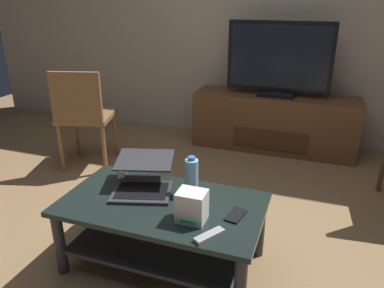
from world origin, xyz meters
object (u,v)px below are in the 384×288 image
object	(u,v)px
cell_phone	(236,215)
soundbar_remote	(122,174)
side_chair	(83,113)
tv_remote	(209,236)
coffee_table	(163,222)
laptop	(143,179)
television	(279,61)
water_bottle_near	(192,176)
router_box	(192,206)
media_cabinet	(274,123)

from	to	relation	value
cell_phone	soundbar_remote	xyz separation A→B (m)	(-0.78, 0.22, 0.01)
side_chair	tv_remote	xyz separation A→B (m)	(1.50, -1.19, -0.09)
coffee_table	laptop	bearing A→B (deg)	147.80
cell_phone	soundbar_remote	distance (m)	0.80
side_chair	laptop	bearing A→B (deg)	-40.83
television	water_bottle_near	world-z (taller)	television
router_box	soundbar_remote	size ratio (longest dim) A/B	0.99
router_box	laptop	bearing A→B (deg)	150.63
water_bottle_near	tv_remote	size ratio (longest dim) A/B	1.41
media_cabinet	cell_phone	xyz separation A→B (m)	(0.08, -1.96, 0.13)
television	side_chair	world-z (taller)	television
router_box	soundbar_remote	world-z (taller)	router_box
laptop	side_chair	bearing A→B (deg)	139.17
coffee_table	router_box	xyz separation A→B (m)	(0.21, -0.11, 0.20)
coffee_table	television	xyz separation A→B (m)	(0.33, 1.94, 0.60)
cell_phone	tv_remote	size ratio (longest dim) A/B	0.88
laptop	router_box	distance (m)	0.43
television	side_chair	bearing A→B (deg)	-147.08
tv_remote	television	bearing A→B (deg)	122.18
media_cabinet	water_bottle_near	bearing A→B (deg)	-96.78
media_cabinet	tv_remote	world-z (taller)	media_cabinet
media_cabinet	laptop	world-z (taller)	laptop
side_chair	soundbar_remote	size ratio (longest dim) A/B	5.53
laptop	water_bottle_near	bearing A→B (deg)	9.76
coffee_table	soundbar_remote	xyz separation A→B (m)	(-0.36, 0.22, 0.13)
water_bottle_near	laptop	bearing A→B (deg)	-170.24
laptop	water_bottle_near	world-z (taller)	water_bottle_near
soundbar_remote	cell_phone	bearing A→B (deg)	-39.02
cell_phone	tv_remote	distance (m)	0.23
media_cabinet	television	distance (m)	0.61
television	soundbar_remote	xyz separation A→B (m)	(-0.70, -1.72, -0.47)
media_cabinet	tv_remote	distance (m)	2.18
media_cabinet	cell_phone	world-z (taller)	media_cabinet
cell_phone	soundbar_remote	size ratio (longest dim) A/B	0.88
laptop	tv_remote	xyz separation A→B (m)	(0.50, -0.32, -0.05)
coffee_table	laptop	world-z (taller)	laptop
coffee_table	router_box	size ratio (longest dim) A/B	6.93
water_bottle_near	tv_remote	xyz separation A→B (m)	(0.22, -0.37, -0.10)
water_bottle_near	router_box	bearing A→B (deg)	-70.42
soundbar_remote	side_chair	bearing A→B (deg)	113.26
media_cabinet	television	xyz separation A→B (m)	(0.00, -0.02, 0.61)
laptop	soundbar_remote	world-z (taller)	laptop
tv_remote	cell_phone	bearing A→B (deg)	103.27
water_bottle_near	cell_phone	distance (m)	0.34
coffee_table	cell_phone	bearing A→B (deg)	-0.05
media_cabinet	tv_remote	bearing A→B (deg)	-89.95
router_box	cell_phone	xyz separation A→B (m)	(0.20, 0.11, -0.07)
side_chair	media_cabinet	bearing A→B (deg)	33.50
side_chair	soundbar_remote	world-z (taller)	side_chair
coffee_table	media_cabinet	world-z (taller)	media_cabinet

